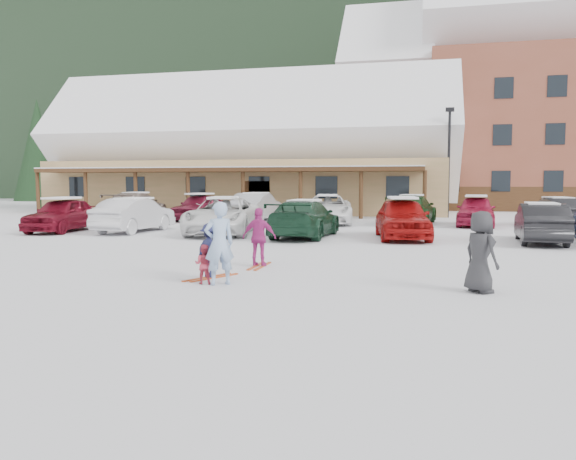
% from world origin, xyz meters
% --- Properties ---
extents(ground, '(160.00, 160.00, 0.00)m').
position_xyz_m(ground, '(0.00, 0.00, 0.00)').
color(ground, silver).
rests_on(ground, ground).
extents(forested_hillside, '(300.00, 70.00, 38.00)m').
position_xyz_m(forested_hillside, '(0.00, 85.00, 19.00)').
color(forested_hillside, black).
rests_on(forested_hillside, ground).
extents(day_lodge, '(29.12, 12.50, 10.38)m').
position_xyz_m(day_lodge, '(-9.00, 27.96, 3.94)').
color(day_lodge, tan).
rests_on(day_lodge, ground).
extents(alpine_hotel, '(31.48, 14.01, 21.48)m').
position_xyz_m(alpine_hotel, '(14.27, 38.00, 8.63)').
color(alpine_hotel, brown).
rests_on(alpine_hotel, ground).
extents(lamp_post, '(0.50, 0.25, 6.56)m').
position_xyz_m(lamp_post, '(4.98, 23.17, 3.69)').
color(lamp_post, black).
rests_on(lamp_post, ground).
extents(conifer_0, '(4.40, 4.40, 10.20)m').
position_xyz_m(conifer_0, '(-26.00, 30.00, 5.69)').
color(conifer_0, black).
rests_on(conifer_0, ground).
extents(conifer_2, '(5.28, 5.28, 12.24)m').
position_xyz_m(conifer_2, '(-30.00, 42.00, 6.83)').
color(conifer_2, black).
rests_on(conifer_2, ground).
extents(conifer_3, '(3.96, 3.96, 9.18)m').
position_xyz_m(conifer_3, '(6.00, 44.00, 5.12)').
color(conifer_3, black).
rests_on(conifer_3, ground).
extents(adult_skier, '(0.76, 0.71, 1.74)m').
position_xyz_m(adult_skier, '(-0.70, -1.01, 0.87)').
color(adult_skier, '#94B1D9').
rests_on(adult_skier, ground).
extents(toddler_red, '(0.42, 0.33, 0.84)m').
position_xyz_m(toddler_red, '(-1.04, -1.01, 0.42)').
color(toddler_red, '#B73147').
rests_on(toddler_red, ground).
extents(child_navy, '(0.92, 0.77, 1.23)m').
position_xyz_m(child_navy, '(-1.17, -0.30, 0.62)').
color(child_navy, '#1A1D44').
rests_on(child_navy, ground).
extents(skis_child_navy, '(0.81, 1.34, 0.03)m').
position_xyz_m(skis_child_navy, '(-1.17, -0.30, 0.01)').
color(skis_child_navy, '#AC4118').
rests_on(skis_child_navy, ground).
extents(child_magenta, '(0.88, 0.37, 1.50)m').
position_xyz_m(child_magenta, '(-0.59, 1.59, 0.75)').
color(child_magenta, '#B2297C').
rests_on(child_magenta, ground).
extents(skis_child_magenta, '(0.20, 1.40, 0.03)m').
position_xyz_m(skis_child_magenta, '(-0.59, 1.59, 0.01)').
color(skis_child_magenta, '#AC4118').
rests_on(skis_child_magenta, ground).
extents(bystander_dark, '(0.87, 0.92, 1.59)m').
position_xyz_m(bystander_dark, '(4.52, -0.65, 0.80)').
color(bystander_dark, '#29292C').
rests_on(bystander_dark, ground).
extents(parked_car_0, '(2.09, 4.43, 1.46)m').
position_xyz_m(parked_car_0, '(-11.69, 9.33, 0.73)').
color(parked_car_0, maroon).
rests_on(parked_car_0, ground).
extents(parked_car_1, '(1.83, 4.51, 1.45)m').
position_xyz_m(parked_car_1, '(-8.55, 9.84, 0.73)').
color(parked_car_1, silver).
rests_on(parked_car_1, ground).
extents(parked_car_2, '(3.18, 5.72, 1.51)m').
position_xyz_m(parked_car_2, '(-4.51, 9.82, 0.76)').
color(parked_car_2, white).
rests_on(parked_car_2, ground).
extents(parked_car_3, '(2.25, 5.04, 1.44)m').
position_xyz_m(parked_car_3, '(-0.99, 9.29, 0.72)').
color(parked_car_3, '#183C28').
rests_on(parked_car_3, ground).
extents(parked_car_4, '(2.47, 4.80, 1.56)m').
position_xyz_m(parked_car_4, '(2.71, 9.61, 0.78)').
color(parked_car_4, '#A81110').
rests_on(parked_car_4, ground).
extents(parked_car_5, '(1.80, 4.34, 1.40)m').
position_xyz_m(parked_car_5, '(7.51, 9.15, 0.70)').
color(parked_car_5, black).
rests_on(parked_car_5, ground).
extents(parked_car_7, '(2.72, 5.53, 1.55)m').
position_xyz_m(parked_car_7, '(-12.43, 17.18, 0.77)').
color(parked_car_7, gray).
rests_on(parked_car_7, ground).
extents(parked_car_8, '(2.30, 4.59, 1.50)m').
position_xyz_m(parked_car_8, '(-8.56, 17.22, 0.75)').
color(parked_car_8, maroon).
rests_on(parked_car_8, ground).
extents(parked_car_9, '(1.81, 4.75, 1.55)m').
position_xyz_m(parked_car_9, '(-5.38, 17.54, 0.77)').
color(parked_car_9, '#A5A5AA').
rests_on(parked_car_9, ground).
extents(parked_car_10, '(3.17, 5.61, 1.48)m').
position_xyz_m(parked_car_10, '(-1.26, 16.47, 0.74)').
color(parked_car_10, white).
rests_on(parked_car_10, ground).
extents(parked_car_11, '(2.73, 5.34, 1.48)m').
position_xyz_m(parked_car_11, '(2.94, 17.20, 0.74)').
color(parked_car_11, '#163A17').
rests_on(parked_car_11, ground).
extents(parked_car_12, '(2.20, 4.51, 1.48)m').
position_xyz_m(parked_car_12, '(6.02, 16.68, 0.74)').
color(parked_car_12, '#AE1D41').
rests_on(parked_car_12, ground).
extents(parked_car_13, '(2.00, 4.39, 1.39)m').
position_xyz_m(parked_car_13, '(9.87, 17.49, 0.70)').
color(parked_car_13, black).
rests_on(parked_car_13, ground).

